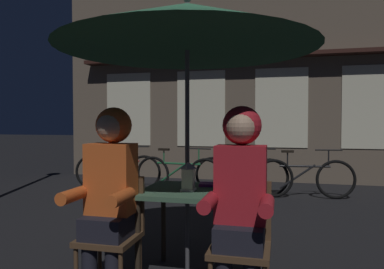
# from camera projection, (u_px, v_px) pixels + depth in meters

# --- Properties ---
(cafe_table) EXTENTS (0.72, 0.72, 0.74)m
(cafe_table) POSITION_uv_depth(u_px,v_px,m) (187.00, 201.00, 2.94)
(cafe_table) COLOR #42664C
(cafe_table) RESTS_ON ground_plane
(patio_umbrella) EXTENTS (2.10, 2.10, 2.31)m
(patio_umbrella) POSITION_uv_depth(u_px,v_px,m) (187.00, 27.00, 2.90)
(patio_umbrella) COLOR #4C4C51
(patio_umbrella) RESTS_ON ground_plane
(lantern) EXTENTS (0.11, 0.11, 0.23)m
(lantern) POSITION_uv_depth(u_px,v_px,m) (188.00, 176.00, 2.87)
(lantern) COLOR white
(lantern) RESTS_ON cafe_table
(chair_left) EXTENTS (0.40, 0.40, 0.87)m
(chair_left) POSITION_uv_depth(u_px,v_px,m) (113.00, 228.00, 2.70)
(chair_left) COLOR #513823
(chair_left) RESTS_ON ground_plane
(chair_right) EXTENTS (0.40, 0.40, 0.87)m
(chair_right) POSITION_uv_depth(u_px,v_px,m) (241.00, 238.00, 2.48)
(chair_right) COLOR #513823
(chair_right) RESTS_ON ground_plane
(person_left_hooded) EXTENTS (0.45, 0.56, 1.40)m
(person_left_hooded) POSITION_uv_depth(u_px,v_px,m) (110.00, 182.00, 2.64)
(person_left_hooded) COLOR black
(person_left_hooded) RESTS_ON ground_plane
(person_right_hooded) EXTENTS (0.45, 0.56, 1.40)m
(person_right_hooded) POSITION_uv_depth(u_px,v_px,m) (240.00, 188.00, 2.41)
(person_right_hooded) COLOR black
(person_right_hooded) RESTS_ON ground_plane
(shopfront_building) EXTENTS (10.00, 0.93, 6.20)m
(shopfront_building) POSITION_uv_depth(u_px,v_px,m) (282.00, 41.00, 7.92)
(shopfront_building) COLOR #6B5B4C
(shopfront_building) RESTS_ON ground_plane
(bicycle_nearest) EXTENTS (1.66, 0.33, 0.84)m
(bicycle_nearest) POSITION_uv_depth(u_px,v_px,m) (118.00, 171.00, 6.92)
(bicycle_nearest) COLOR black
(bicycle_nearest) RESTS_ON ground_plane
(bicycle_second) EXTENTS (1.68, 0.21, 0.84)m
(bicycle_second) POSITION_uv_depth(u_px,v_px,m) (178.00, 175.00, 6.48)
(bicycle_second) COLOR black
(bicycle_second) RESTS_ON ground_plane
(bicycle_third) EXTENTS (1.68, 0.10, 0.84)m
(bicycle_third) POSITION_uv_depth(u_px,v_px,m) (240.00, 175.00, 6.42)
(bicycle_third) COLOR black
(bicycle_third) RESTS_ON ground_plane
(bicycle_fourth) EXTENTS (1.68, 0.24, 0.84)m
(bicycle_fourth) POSITION_uv_depth(u_px,v_px,m) (304.00, 178.00, 6.08)
(bicycle_fourth) COLOR black
(bicycle_fourth) RESTS_ON ground_plane
(book) EXTENTS (0.21, 0.15, 0.02)m
(book) POSITION_uv_depth(u_px,v_px,m) (211.00, 185.00, 3.08)
(book) COLOR #661E7A
(book) RESTS_ON cafe_table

